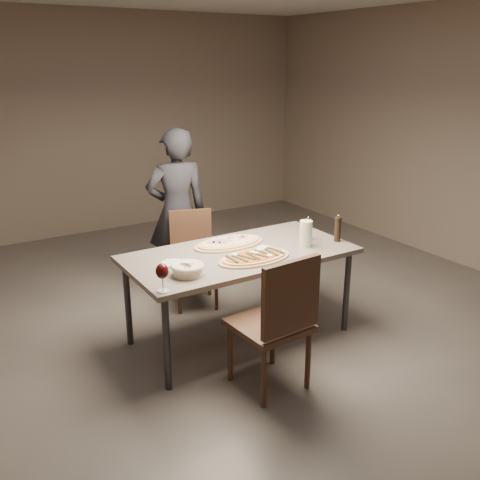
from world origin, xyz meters
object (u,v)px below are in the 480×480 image
bread_basket (187,269)px  chair_far (193,252)px  carafe (306,234)px  dining_table (240,259)px  chair_near (278,317)px  ham_pizza (229,243)px  pepper_mill_left (308,229)px  diner (177,212)px  zucchini_pizza (255,257)px

bread_basket → chair_far: chair_far is taller
bread_basket → carafe: (1.09, 0.05, 0.06)m
dining_table → chair_near: (-0.19, -0.78, -0.13)m
ham_pizza → carafe: size_ratio=2.89×
dining_table → chair_far: size_ratio=2.06×
bread_basket → chair_far: bearing=61.6°
pepper_mill_left → diner: bearing=118.5°
bread_basket → chair_near: size_ratio=0.24×
chair_near → diner: bearing=80.9°
bread_basket → diner: 1.48m
chair_near → diner: diner is taller
ham_pizza → pepper_mill_left: 0.68m
pepper_mill_left → chair_far: pepper_mill_left is taller
chair_near → dining_table: bearing=73.1°
chair_far → carafe: bearing=136.3°
dining_table → zucchini_pizza: zucchini_pizza is taller
dining_table → ham_pizza: ham_pizza is taller
ham_pizza → chair_near: 1.02m
bread_basket → pepper_mill_left: size_ratio=1.18×
dining_table → zucchini_pizza: bearing=-87.0°
zucchini_pizza → chair_far: (-0.01, 1.03, -0.28)m
dining_table → carafe: (0.53, -0.16, 0.16)m
bread_basket → diner: size_ratio=0.15×
carafe → diner: diner is taller
ham_pizza → diner: size_ratio=0.39×
pepper_mill_left → zucchini_pizza: bearing=-166.4°
ham_pizza → chair_far: 0.69m
zucchini_pizza → chair_near: size_ratio=0.60×
pepper_mill_left → diner: size_ratio=0.13×
pepper_mill_left → chair_near: (-0.83, -0.74, -0.28)m
bread_basket → carafe: size_ratio=1.10×
chair_far → diner: 0.45m
zucchini_pizza → pepper_mill_left: (0.64, 0.15, 0.08)m
carafe → chair_near: size_ratio=0.21×
dining_table → bread_basket: (-0.57, -0.21, 0.11)m
zucchini_pizza → diner: diner is taller
bread_basket → diner: diner is taller
carafe → chair_far: bearing=118.1°
carafe → chair_far: size_ratio=0.25×
bread_basket → chair_far: size_ratio=0.27×
bread_basket → carafe: bearing=2.6°
chair_near → chair_far: size_ratio=1.15×
chair_near → diner: size_ratio=0.62×
dining_table → ham_pizza: (0.02, 0.20, 0.07)m
bread_basket → chair_near: (0.38, -0.57, -0.24)m
zucchini_pizza → chair_far: chair_far is taller
ham_pizza → chair_far: chair_far is taller
dining_table → pepper_mill_left: 0.67m
pepper_mill_left → diner: 1.36m
dining_table → carafe: 0.58m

